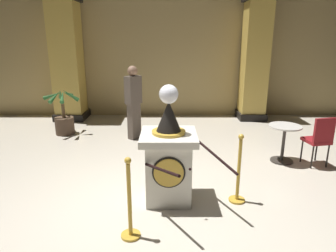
{
  "coord_description": "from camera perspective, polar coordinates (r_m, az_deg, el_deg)",
  "views": [
    {
      "loc": [
        0.2,
        -4.16,
        2.31
      ],
      "look_at": [
        0.21,
        -0.12,
        1.14
      ],
      "focal_mm": 32.09,
      "sensor_mm": 36.0,
      "label": 1
    }
  ],
  "objects": [
    {
      "name": "stanchion_near",
      "position": [
        3.72,
        -7.39,
        -15.56
      ],
      "size": [
        0.24,
        0.24,
        1.04
      ],
      "color": "gold",
      "rests_on": "ground_plane"
    },
    {
      "name": "ground_plane",
      "position": [
        4.76,
        -2.57,
        -12.87
      ],
      "size": [
        12.11,
        12.11,
        0.0
      ],
      "primitive_type": "plane",
      "color": "beige"
    },
    {
      "name": "bystander_guest",
      "position": [
        7.07,
        -6.71,
        4.79
      ],
      "size": [
        0.4,
        0.42,
        1.73
      ],
      "color": "brown",
      "rests_on": "ground_plane"
    },
    {
      "name": "cafe_table",
      "position": [
        6.18,
        21.02,
        -2.24
      ],
      "size": [
        0.61,
        0.61,
        0.73
      ],
      "color": "#332D28",
      "rests_on": "ground_plane"
    },
    {
      "name": "cafe_chair_red",
      "position": [
        6.19,
        26.72,
        -1.9
      ],
      "size": [
        0.47,
        0.47,
        0.96
      ],
      "color": "black",
      "rests_on": "ground_plane"
    },
    {
      "name": "potted_palm_left",
      "position": [
        7.94,
        -19.27,
        1.27
      ],
      "size": [
        0.87,
        0.84,
        1.17
      ],
      "color": "#4C3828",
      "rests_on": "ground_plane"
    },
    {
      "name": "velvet_rope",
      "position": [
        3.88,
        4.11,
        -7.0
      ],
      "size": [
        1.19,
        1.18,
        0.22
      ],
      "color": "black"
    },
    {
      "name": "pedestal_clock",
      "position": [
        4.36,
        0.0,
        -6.07
      ],
      "size": [
        0.8,
        0.8,
        1.72
      ],
      "color": "silver",
      "rests_on": "ground_plane"
    },
    {
      "name": "back_wall",
      "position": [
        9.32,
        -1.39,
        13.08
      ],
      "size": [
        12.11,
        0.16,
        3.6
      ],
      "primitive_type": "cube",
      "color": "tan",
      "rests_on": "ground_plane"
    },
    {
      "name": "column_left",
      "position": [
        9.27,
        -18.72,
        11.71
      ],
      "size": [
        0.92,
        0.92,
        3.46
      ],
      "color": "black",
      "rests_on": "ground_plane"
    },
    {
      "name": "column_right",
      "position": [
        9.15,
        16.03,
        11.88
      ],
      "size": [
        0.82,
        0.82,
        3.46
      ],
      "color": "black",
      "rests_on": "ground_plane"
    },
    {
      "name": "stanchion_far",
      "position": [
        4.54,
        13.07,
        -9.66
      ],
      "size": [
        0.24,
        0.24,
        1.04
      ],
      "color": "gold",
      "rests_on": "ground_plane"
    }
  ]
}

